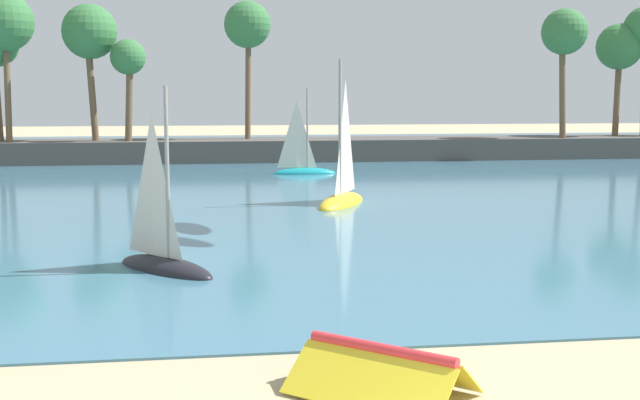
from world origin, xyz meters
The scene contains 6 objects.
sea centered at (0.00, 51.27, 0.03)m, with size 220.00×89.96×0.06m, color teal.
palm_headland centered at (0.42, 56.25, 4.22)m, with size 112.45×7.15×13.07m.
folded_kite centered at (-0.21, 3.67, 0.62)m, with size 3.76×3.66×0.95m.
sailboat_near_shore centered at (-4.74, 14.94, 0.61)m, with size 3.73×4.05×6.15m.
sailboat_toward_headland centered at (3.22, 44.51, 0.62)m, with size 4.31×1.32×6.24m.
sailboat_far_left centered at (3.35, 29.18, 0.75)m, with size 3.81×5.42×7.65m.
Camera 1 is at (-3.36, -10.46, 5.57)m, focal length 45.58 mm.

